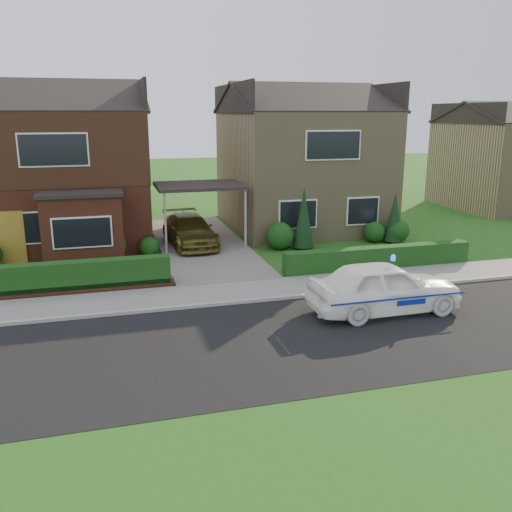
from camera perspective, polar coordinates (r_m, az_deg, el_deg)
name	(u,v)px	position (r m, az deg, el deg)	size (l,w,h in m)	color
ground	(275,342)	(14.29, 1.97, -9.00)	(120.00, 120.00, 0.00)	#204B14
road	(275,342)	(14.29, 1.97, -9.00)	(60.00, 6.00, 0.02)	black
kerb	(245,302)	(16.99, -1.13, -4.81)	(60.00, 0.16, 0.12)	#9E9993
sidewalk	(237,292)	(17.96, -1.97, -3.76)	(60.00, 2.00, 0.10)	slate
grass_verge	(360,454)	(10.23, 10.94, -19.82)	(60.00, 4.00, 0.01)	#204B14
driveway	(201,244)	(24.46, -5.79, 1.25)	(3.80, 12.00, 0.12)	#666059
house_left	(62,158)	(26.49, -19.73, 9.73)	(7.50, 9.53, 7.25)	brown
house_right	(301,156)	(28.27, 4.78, 10.50)	(7.50, 8.06, 7.25)	#95835B
carport_link	(200,187)	(23.95, -5.93, 7.27)	(3.80, 3.00, 2.77)	black
dwarf_wall	(54,292)	(18.70, -20.46, -3.54)	(7.70, 0.25, 0.36)	brown
hedge_left	(55,295)	(18.90, -20.38, -3.92)	(7.50, 0.55, 0.90)	#133A12
hedge_right	(378,270)	(21.11, 12.69, -1.41)	(7.50, 0.55, 0.80)	#133A12
shrub_left_mid	(109,245)	(22.35, -15.22, 1.08)	(1.32, 1.32, 1.32)	#133A12
shrub_left_near	(149,247)	(22.75, -11.16, 0.93)	(0.84, 0.84, 0.84)	#133A12
shrub_right_near	(280,236)	(23.57, 2.54, 2.14)	(1.20, 1.20, 1.20)	#133A12
shrub_right_mid	(375,232)	(25.47, 12.37, 2.49)	(0.96, 0.96, 0.96)	#133A12
shrub_right_far	(397,231)	(25.68, 14.66, 2.58)	(1.08, 1.08, 1.08)	#133A12
conifer_a	(304,220)	(23.57, 5.03, 3.83)	(0.90, 0.90, 2.60)	black
conifer_b	(394,219)	(25.47, 14.35, 3.79)	(0.90, 0.90, 2.20)	black
neighbour_right	(505,166)	(37.34, 24.75, 8.61)	(6.50, 7.00, 5.20)	#95835B
police_car	(384,287)	(16.47, 13.36, -3.24)	(4.19, 4.57, 1.72)	white
driveway_car	(190,230)	(24.02, -7.01, 2.71)	(1.84, 4.52, 1.31)	brown
potted_plant_a	(88,255)	(22.13, -17.28, 0.08)	(0.41, 0.28, 0.78)	gray
potted_plant_b	(68,274)	(19.78, -19.21, -1.85)	(0.41, 0.33, 0.75)	gray
potted_plant_c	(155,273)	(19.29, -10.56, -1.74)	(0.40, 0.40, 0.71)	gray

